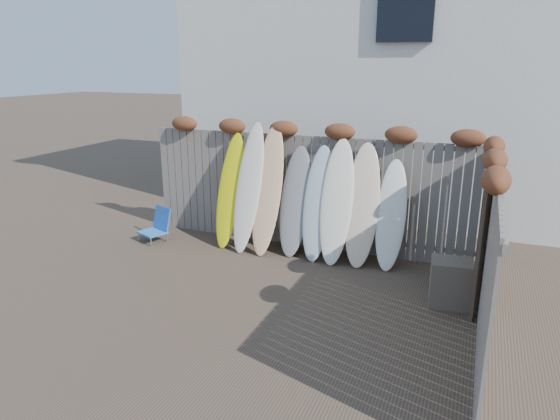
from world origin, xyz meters
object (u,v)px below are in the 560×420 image
at_px(lattice_panel, 487,241).
at_px(surfboard_0, 230,191).
at_px(beach_chair, 157,225).
at_px(wooden_crate, 451,283).

bearing_deg(lattice_panel, surfboard_0, 178.70).
bearing_deg(beach_chair, wooden_crate, -7.32).
xyz_separation_m(lattice_panel, surfboard_0, (-4.29, 0.83, 0.08)).
distance_m(lattice_panel, surfboard_0, 4.37).
relative_size(beach_chair, wooden_crate, 0.98).
bearing_deg(lattice_panel, wooden_crate, -145.93).
height_order(beach_chair, surfboard_0, surfboard_0).
bearing_deg(surfboard_0, beach_chair, -160.98).
distance_m(beach_chair, wooden_crate, 5.31).
height_order(wooden_crate, lattice_panel, lattice_panel).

